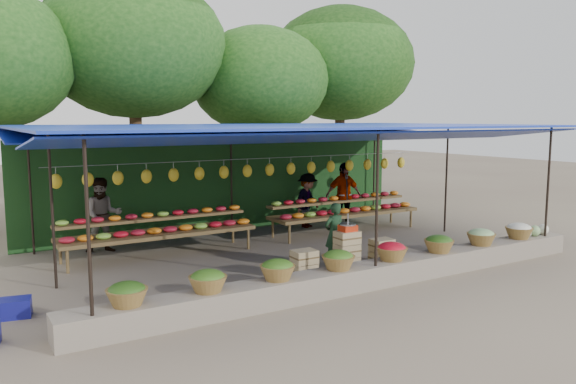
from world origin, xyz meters
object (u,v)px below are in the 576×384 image
vendor_seated (334,234)px  crate_counter (346,254)px  blue_crate_back (14,308)px  weighing_scale (348,227)px

vendor_seated → crate_counter: bearing=85.9°
crate_counter → blue_crate_back: 5.89m
vendor_seated → blue_crate_back: 5.91m
vendor_seated → blue_crate_back: vendor_seated is taller
crate_counter → vendor_seated: (0.02, 0.42, 0.33)m
crate_counter → vendor_seated: 0.53m
crate_counter → weighing_scale: 0.54m
crate_counter → weighing_scale: weighing_scale is taller
crate_counter → blue_crate_back: crate_counter is taller
weighing_scale → vendor_seated: vendor_seated is taller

